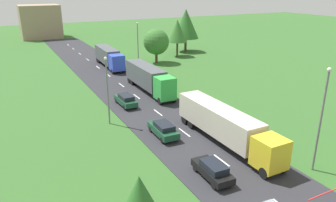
% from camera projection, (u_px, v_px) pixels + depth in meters
% --- Properties ---
extents(road, '(10.00, 140.00, 0.06)m').
position_uv_depth(road, '(167.00, 120.00, 39.40)').
color(road, '#2B2B30').
rests_on(road, ground).
extents(lane_marking_centre, '(0.16, 123.95, 0.01)m').
position_uv_depth(lane_marking_centre, '(173.00, 124.00, 38.26)').
color(lane_marking_centre, white).
rests_on(lane_marking_centre, road).
extents(truck_lead, '(2.62, 14.61, 3.53)m').
position_uv_depth(truck_lead, '(225.00, 125.00, 32.94)').
color(truck_lead, yellow).
rests_on(truck_lead, road).
extents(truck_second, '(2.57, 13.17, 3.76)m').
position_uv_depth(truck_second, '(149.00, 78.00, 49.18)').
color(truck_second, green).
rests_on(truck_second, road).
extents(truck_third, '(2.79, 12.47, 3.62)m').
position_uv_depth(truck_third, '(109.00, 57.00, 64.09)').
color(truck_third, blue).
rests_on(truck_third, road).
extents(car_second, '(1.86, 4.37, 1.47)m').
position_uv_depth(car_second, '(213.00, 170.00, 27.24)').
color(car_second, black).
rests_on(car_second, road).
extents(car_third, '(1.93, 4.50, 1.53)m').
position_uv_depth(car_third, '(163.00, 129.00, 34.85)').
color(car_third, '#19472D').
rests_on(car_third, road).
extents(car_fourth, '(1.82, 4.57, 1.54)m').
position_uv_depth(car_fourth, '(126.00, 100.00, 43.76)').
color(car_fourth, '#19472D').
rests_on(car_fourth, road).
extents(lamppost_lead, '(0.36, 0.36, 9.27)m').
position_uv_depth(lamppost_lead, '(321.00, 116.00, 27.13)').
color(lamppost_lead, slate).
rests_on(lamppost_lead, ground).
extents(lamppost_second, '(0.36, 0.36, 7.98)m').
position_uv_depth(lamppost_second, '(107.00, 87.00, 36.94)').
color(lamppost_second, slate).
rests_on(lamppost_second, ground).
extents(lamppost_third, '(0.36, 0.36, 8.96)m').
position_uv_depth(lamppost_third, '(138.00, 44.00, 61.29)').
color(lamppost_third, slate).
rests_on(lamppost_third, ground).
extents(tree_oak, '(5.29, 5.29, 7.03)m').
position_uv_depth(tree_oak, '(156.00, 42.00, 67.11)').
color(tree_oak, '#513823').
rests_on(tree_oak, ground).
extents(tree_pine, '(6.26, 6.26, 10.12)m').
position_uv_depth(tree_pine, '(186.00, 24.00, 77.99)').
color(tree_pine, '#513823').
rests_on(tree_pine, ground).
extents(tree_elm, '(4.48, 4.48, 8.20)m').
position_uv_depth(tree_elm, '(177.00, 31.00, 72.93)').
color(tree_elm, '#513823').
rests_on(tree_elm, ground).
extents(distant_building, '(11.52, 9.12, 9.80)m').
position_uv_depth(distant_building, '(40.00, 22.00, 99.25)').
color(distant_building, '#9E846B').
rests_on(distant_building, ground).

